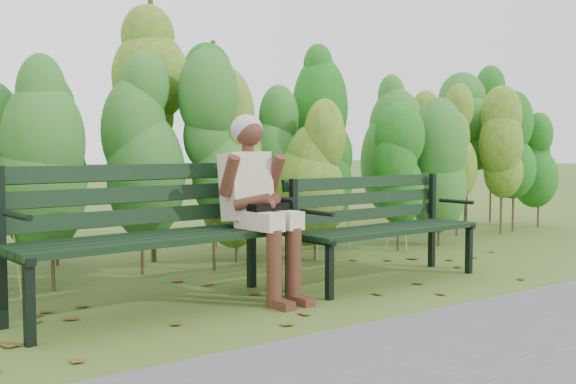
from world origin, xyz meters
TOP-DOWN VIEW (x-y plane):
  - ground at (0.00, 0.00)m, footprint 80.00×80.00m
  - hedge_band at (0.00, 1.86)m, footprint 11.04×1.67m
  - leaf_litter at (-0.14, -0.14)m, footprint 5.91×2.27m
  - bench_left at (-1.22, 0.24)m, footprint 2.03×0.80m
  - bench_right at (0.74, 0.08)m, footprint 1.76×0.66m
  - seated_woman at (-0.45, 0.10)m, footprint 0.52×0.77m

SIDE VIEW (x-z plane):
  - ground at x=0.00m, z-range 0.00..0.00m
  - leaf_litter at x=-0.14m, z-range 0.00..0.01m
  - bench_right at x=0.74m, z-range 0.08..0.94m
  - bench_left at x=-1.22m, z-range 0.09..1.08m
  - seated_woman at x=-0.45m, z-range 0.10..1.45m
  - hedge_band at x=0.00m, z-range 0.05..2.47m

